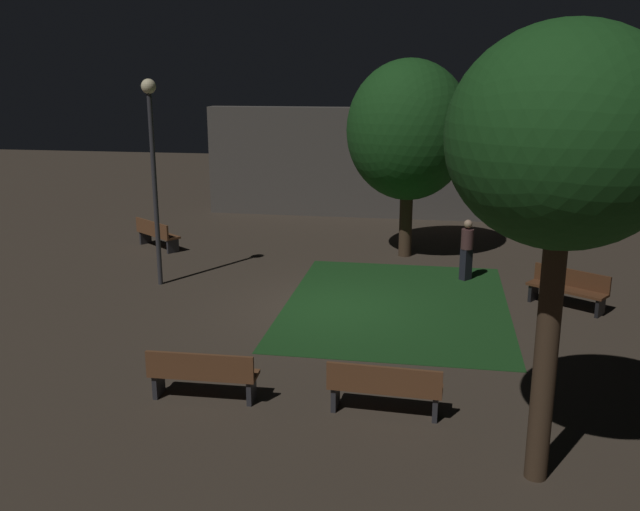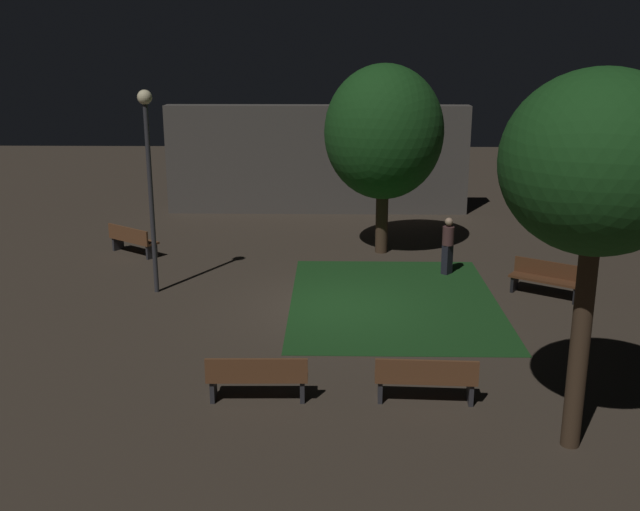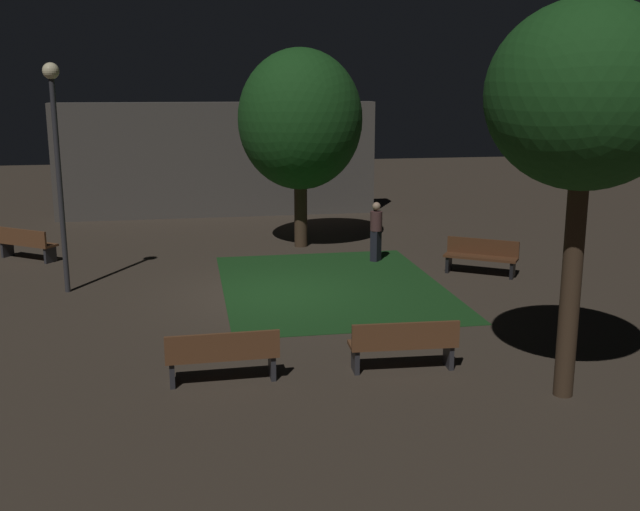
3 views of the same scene
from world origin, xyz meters
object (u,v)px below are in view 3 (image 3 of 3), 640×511
Objects in this scene: bench_lawn_edge at (404,343)px; lamp_post_near_wall at (56,142)px; bench_path_side at (25,243)px; pedestrian at (376,230)px; bench_corner at (223,355)px; bench_near_trees at (481,256)px; tree_lawn_side at (586,98)px; tree_back_left at (300,120)px.

bench_lawn_edge is 0.35× the size of lamp_post_near_wall.
pedestrian reaches higher than bench_path_side.
pedestrian is (1.51, 7.78, 0.37)m from bench_lawn_edge.
bench_near_trees is at bearing 41.33° from bench_corner.
tree_lawn_side is at bearing -86.01° from pedestrian.
bench_path_side is 15.34m from tree_lawn_side.
tree_lawn_side is at bearing -47.80° from bench_path_side.
bench_path_side is at bearing 116.67° from bench_corner.
pedestrian is (-2.25, 1.85, 0.37)m from bench_near_trees.
tree_back_left is (2.80, 10.02, 3.19)m from bench_corner.
tree_lawn_side is 1.14× the size of lamp_post_near_wall.
tree_back_left is at bearing 101.57° from tree_lawn_side.
bench_path_side is at bearing 169.05° from pedestrian.
bench_corner is 10.88m from tree_back_left.
bench_near_trees is (11.55, -3.64, 0.00)m from bench_path_side.
bench_lawn_edge is 0.32× the size of tree_back_left.
bench_near_trees is at bearing -46.02° from tree_back_left.
bench_corner is 2.99m from bench_lawn_edge.
bench_near_trees is 8.50m from tree_lawn_side.
bench_corner is at bearing -138.67° from bench_near_trees.
tree_lawn_side reaches higher than bench_path_side.
bench_path_side is 8.26m from tree_back_left.
bench_path_side is 1.08× the size of pedestrian.
tree_lawn_side is (-1.61, -7.32, 4.00)m from bench_near_trees.
pedestrian reaches higher than bench_corner.
bench_path_side is 12.11m from bench_near_trees.
bench_corner is 6.66m from tree_lawn_side.
pedestrian is (7.74, 1.71, -2.58)m from lamp_post_near_wall.
lamp_post_near_wall is (-8.38, 7.46, -1.06)m from tree_lawn_side.
bench_path_side is 0.34× the size of lamp_post_near_wall.
bench_near_trees is 0.34× the size of lamp_post_near_wall.
tree_lawn_side is (5.13, -1.39, 4.00)m from bench_corner.
bench_lawn_edge and bench_near_trees have the same top height.
tree_lawn_side reaches higher than bench_near_trees.
bench_lawn_edge is 1.03× the size of bench_near_trees.
tree_lawn_side is 9.88m from pedestrian.
bench_corner is at bearing -61.84° from lamp_post_near_wall.
lamp_post_near_wall reaches higher than bench_path_side.
bench_corner is 1.12× the size of pedestrian.
lamp_post_near_wall is at bearing -167.52° from pedestrian.
bench_path_side is 9.48m from pedestrian.
tree_lawn_side reaches higher than pedestrian.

